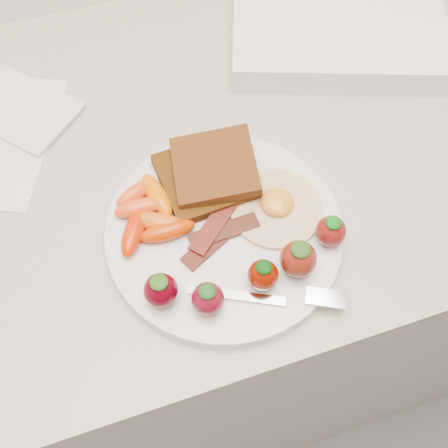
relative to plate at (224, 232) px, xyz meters
name	(u,v)px	position (x,y,z in m)	size (l,w,h in m)	color
counter	(190,290)	(-0.03, 0.14, -0.46)	(2.00, 0.60, 0.90)	gray
plate	(224,232)	(0.00, 0.00, 0.00)	(0.27, 0.27, 0.02)	silver
toast_lower	(205,177)	(0.00, 0.07, 0.02)	(0.10, 0.10, 0.01)	#341B0A
toast_upper	(215,166)	(0.01, 0.07, 0.03)	(0.10, 0.10, 0.01)	black
fried_egg	(276,207)	(0.07, 0.01, 0.01)	(0.13, 0.13, 0.02)	beige
bacon_strips	(217,233)	(-0.01, -0.01, 0.01)	(0.10, 0.08, 0.01)	black
baby_carrots	(150,214)	(-0.08, 0.04, 0.02)	(0.09, 0.11, 0.02)	#DF4214
strawberries	(254,270)	(0.01, -0.07, 0.03)	(0.23, 0.07, 0.05)	#48000C
fork	(277,296)	(0.03, -0.10, 0.01)	(0.16, 0.08, 0.00)	silver
notepad	(19,109)	(-0.20, 0.26, 0.00)	(0.10, 0.14, 0.01)	silver
appliance	(337,23)	(0.26, 0.27, 0.01)	(0.30, 0.24, 0.04)	white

